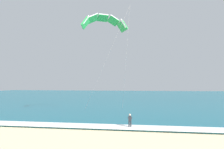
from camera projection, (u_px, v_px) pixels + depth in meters
sea at (156, 97)px, 81.41m from camera, size 200.00×120.00×0.20m
surf_foam at (179, 129)px, 23.22m from camera, size 200.00×2.68×0.04m
surfboard at (130, 129)px, 24.16m from camera, size 0.53×1.43×0.09m
kitesurfer at (130, 120)px, 24.21m from camera, size 0.55×0.54×1.69m
kite_primary at (104, 21)px, 34.10m from camera, size 7.80×10.21×14.87m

